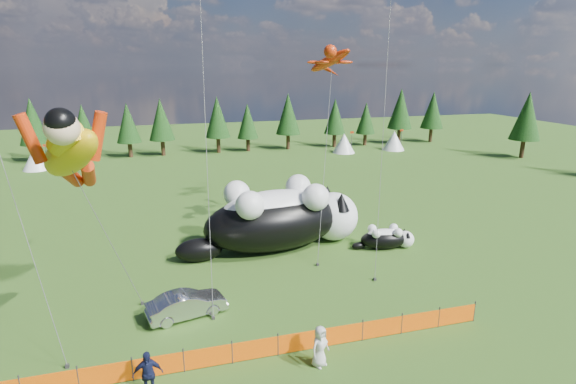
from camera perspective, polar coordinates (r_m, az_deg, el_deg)
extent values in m
plane|color=#113309|center=(23.15, -5.72, -16.14)|extent=(160.00, 160.00, 0.00)
cylinder|color=#262626|center=(20.49, -25.10, -20.62)|extent=(0.06, 0.06, 1.10)
cylinder|color=#262626|center=(20.22, -19.14, -20.46)|extent=(0.06, 0.06, 1.10)
cylinder|color=#262626|center=(20.14, -13.10, -20.10)|extent=(0.06, 0.06, 1.10)
cylinder|color=#262626|center=(20.25, -7.11, -19.53)|extent=(0.06, 0.06, 1.10)
cylinder|color=#262626|center=(20.57, -1.29, -18.78)|extent=(0.06, 0.06, 1.10)
cylinder|color=#262626|center=(21.06, 4.25, -17.90)|extent=(0.06, 0.06, 1.10)
cylinder|color=#262626|center=(21.74, 9.44, -16.92)|extent=(0.06, 0.06, 1.10)
cylinder|color=#262626|center=(22.57, 14.23, -15.88)|extent=(0.06, 0.06, 1.10)
cylinder|color=#262626|center=(23.54, 18.61, -14.84)|extent=(0.06, 0.06, 1.10)
cylinder|color=#262626|center=(24.63, 22.58, -13.81)|extent=(0.06, 0.06, 1.10)
cube|color=#FF5A05|center=(20.73, -27.99, -20.73)|extent=(2.00, 0.04, 0.90)
cube|color=#FF5A05|center=(20.36, -22.12, -20.68)|extent=(2.00, 0.04, 0.90)
cube|color=#FF5A05|center=(20.18, -16.11, -20.42)|extent=(2.00, 0.04, 0.90)
cube|color=#FF5A05|center=(20.20, -10.09, -19.95)|extent=(2.00, 0.04, 0.90)
cube|color=#FF5A05|center=(20.41, -4.17, -19.29)|extent=(2.00, 0.04, 0.90)
cube|color=#FF5A05|center=(20.82, 1.52, -18.47)|extent=(2.00, 0.04, 0.90)
cube|color=#FF5A05|center=(21.41, 6.89, -17.53)|extent=(2.00, 0.04, 0.90)
cube|color=#FF5A05|center=(22.16, 11.88, -16.51)|extent=(2.00, 0.04, 0.90)
cube|color=#FF5A05|center=(23.06, 16.46, -15.47)|extent=(2.00, 0.04, 0.90)
cube|color=#FF5A05|center=(24.09, 20.63, -14.42)|extent=(2.00, 0.04, 0.90)
ellipsoid|color=black|center=(30.59, -1.73, -3.80)|extent=(10.28, 5.74, 3.92)
ellipsoid|color=white|center=(30.27, -1.75, -2.05)|extent=(7.74, 4.15, 2.39)
sphere|color=white|center=(32.49, 5.81, -3.09)|extent=(3.48, 3.48, 3.48)
sphere|color=#ED5C7B|center=(33.20, 8.06, -2.75)|extent=(0.49, 0.49, 0.49)
ellipsoid|color=black|center=(29.68, -11.23, -7.22)|extent=(3.21, 1.89, 1.52)
cone|color=black|center=(31.20, 6.80, -1.24)|extent=(1.22, 1.22, 1.22)
cone|color=black|center=(32.95, 5.01, -0.26)|extent=(1.22, 1.22, 1.22)
sphere|color=white|center=(32.16, 1.30, 0.64)|extent=(1.83, 1.83, 1.83)
sphere|color=white|center=(29.70, 3.53, -0.67)|extent=(1.83, 1.83, 1.83)
sphere|color=white|center=(30.64, -6.52, -0.23)|extent=(1.83, 1.83, 1.83)
sphere|color=white|center=(28.05, -4.87, -1.70)|extent=(1.83, 1.83, 1.83)
ellipsoid|color=black|center=(31.80, 12.09, -5.88)|extent=(3.51, 2.07, 1.32)
ellipsoid|color=white|center=(31.68, 12.13, -5.32)|extent=(2.64, 1.50, 0.81)
sphere|color=white|center=(32.33, 14.70, -5.83)|extent=(1.17, 1.17, 1.17)
sphere|color=#ED5C7B|center=(32.50, 15.52, -5.77)|extent=(0.16, 0.16, 0.16)
ellipsoid|color=black|center=(31.46, 8.98, -6.75)|extent=(1.10, 0.68, 0.51)
cone|color=black|center=(31.85, 14.97, -5.27)|extent=(0.41, 0.41, 0.41)
cone|color=black|center=(32.47, 14.54, -4.83)|extent=(0.41, 0.41, 0.41)
sphere|color=white|center=(32.25, 13.27, -4.45)|extent=(0.62, 0.62, 0.62)
sphere|color=white|center=(31.41, 13.83, -5.05)|extent=(0.62, 0.62, 0.62)
sphere|color=white|center=(31.79, 10.63, -4.60)|extent=(0.62, 0.62, 0.62)
sphere|color=white|center=(30.94, 11.13, -5.21)|extent=(0.62, 0.62, 0.62)
imported|color=silver|center=(23.77, -12.72, -13.75)|extent=(4.17, 2.27, 1.30)
imported|color=#141939|center=(19.06, -17.39, -21.22)|extent=(1.14, 0.58, 1.94)
imported|color=beige|center=(19.85, 4.08, -18.97)|extent=(1.06, 0.93, 1.83)
cylinder|color=#595959|center=(22.70, -21.57, -5.38)|extent=(0.03, 0.03, 9.26)
cube|color=#262626|center=(25.66, -18.00, -13.28)|extent=(0.15, 0.15, 0.16)
cylinder|color=#595959|center=(30.59, 4.60, 4.67)|extent=(0.03, 0.03, 14.65)
cube|color=#262626|center=(28.79, 3.77, -9.17)|extent=(0.15, 0.15, 0.16)
cylinder|color=#595959|center=(20.42, -31.43, -0.81)|extent=(0.03, 0.03, 14.42)
cube|color=#262626|center=(22.19, -26.23, -19.21)|extent=(0.15, 0.15, 0.16)
cylinder|color=#595959|center=(23.32, -10.34, 5.69)|extent=(0.03, 0.03, 17.10)
cube|color=#262626|center=(23.55, -9.46, -15.47)|extent=(0.15, 0.15, 0.16)
cylinder|color=#595959|center=(29.21, 12.38, 14.04)|extent=(0.03, 0.03, 24.54)
cube|color=#262626|center=(27.38, 10.96, -10.83)|extent=(0.15, 0.15, 0.16)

